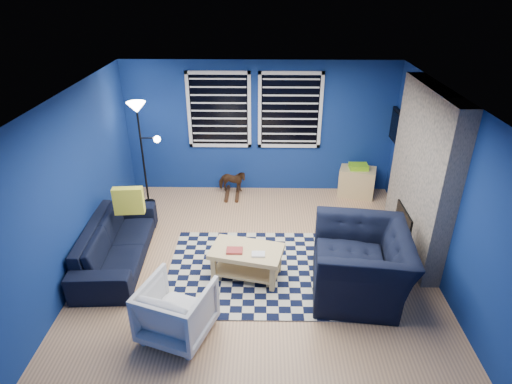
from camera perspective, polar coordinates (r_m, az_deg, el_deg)
floor at (r=6.43m, az=0.22°, el=-9.49°), size 5.00×5.00×0.00m
ceiling at (r=5.33m, az=0.27°, el=12.60°), size 5.00×5.00×0.00m
wall_back at (r=8.09m, az=0.52°, el=8.49°), size 5.00×0.00×5.00m
wall_left at (r=6.32m, az=-23.05°, el=0.67°), size 0.00×5.00×5.00m
wall_right at (r=6.26m, az=23.77°, el=0.26°), size 0.00×5.00×5.00m
fireplace at (r=6.65m, az=21.10°, el=1.82°), size 0.65×2.00×2.50m
window_left at (r=7.99m, az=-4.95°, el=10.79°), size 1.17×0.06×1.42m
window_right at (r=7.96m, az=4.57°, el=10.74°), size 1.17×0.06×1.42m
tv at (r=7.93m, az=18.63°, el=7.81°), size 0.07×1.00×0.58m
rug at (r=6.28m, az=-0.11°, el=-10.44°), size 2.51×2.02×0.02m
sofa at (r=6.66m, az=-18.09°, el=-6.40°), size 2.13×0.93×0.61m
armchair_big at (r=5.86m, az=13.81°, el=-9.17°), size 1.49×1.34×0.89m
armchair_bent at (r=5.23m, az=-10.53°, el=-15.20°), size 0.97×0.98×0.71m
rocking_horse at (r=8.17m, az=-3.22°, el=1.41°), size 0.30×0.56×0.45m
coffee_table at (r=5.98m, az=-1.26°, el=-8.68°), size 1.08×0.77×0.49m
cabinet at (r=8.41m, az=13.29°, el=1.39°), size 0.75×0.60×0.64m
floor_lamp at (r=7.64m, az=-15.27°, el=8.96°), size 0.52×0.32×1.92m
throw_pillow at (r=6.64m, az=-16.62°, el=-1.12°), size 0.45×0.17×0.42m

